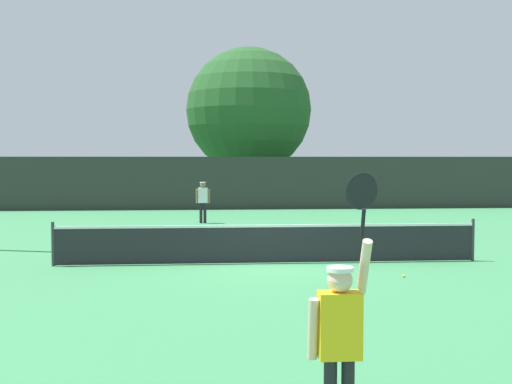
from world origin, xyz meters
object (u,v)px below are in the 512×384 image
at_px(player_serving, 340,328).
at_px(parked_car_near, 339,187).
at_px(player_receiving, 203,198).
at_px(parked_car_mid, 382,186).
at_px(large_tree, 249,110).
at_px(tennis_ball, 404,276).

xyz_separation_m(player_serving, parked_car_near, (7.26, 34.63, -0.30)).
xyz_separation_m(player_receiving, parked_car_near, (8.65, 14.88, -0.24)).
relative_size(parked_car_near, parked_car_mid, 1.02).
bearing_deg(parked_car_near, large_tree, -161.72).
xyz_separation_m(large_tree, parked_car_near, (6.01, 2.67, -4.67)).
relative_size(player_receiving, parked_car_mid, 0.39).
distance_m(large_tree, parked_car_near, 8.07).
distance_m(player_receiving, tennis_ball, 12.77).
bearing_deg(player_serving, parked_car_mid, 73.71).
distance_m(large_tree, parked_car_mid, 10.81).
distance_m(player_receiving, large_tree, 13.25).
height_order(player_serving, parked_car_mid, player_serving).
xyz_separation_m(tennis_ball, parked_car_mid, (7.29, 27.62, 0.74)).
xyz_separation_m(player_receiving, tennis_ball, (4.46, -11.92, -0.98)).
bearing_deg(player_receiving, tennis_ball, 110.52).
bearing_deg(parked_car_mid, parked_car_near, -162.91).
bearing_deg(tennis_ball, parked_car_mid, 75.22).
bearing_deg(parked_car_near, tennis_ball, -104.53).
xyz_separation_m(player_serving, large_tree, (1.25, 31.96, 4.37)).
relative_size(player_serving, parked_car_near, 0.57).
bearing_deg(tennis_ball, player_serving, -111.42).
height_order(large_tree, parked_car_mid, large_tree).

